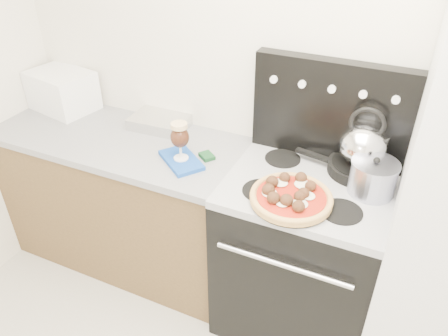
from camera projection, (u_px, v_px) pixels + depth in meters
The scene contains 15 objects.
room_shell at pixel (209, 247), 1.21m from camera, with size 3.52×3.01×2.52m.
base_cabinet at pixel (128, 202), 2.70m from camera, with size 1.45×0.60×0.86m, color brown.
countertop at pixel (118, 139), 2.45m from camera, with size 1.48×0.63×0.04m, color gray.
stove_body at pixel (300, 257), 2.29m from camera, with size 0.76×0.65×0.88m, color black.
cooktop at pixel (309, 187), 2.04m from camera, with size 0.76×0.65×0.04m, color #ADADB2.
backguard at pixel (330, 111), 2.10m from camera, with size 0.76×0.08×0.50m, color black.
toaster_oven at pixel (62, 91), 2.68m from camera, with size 0.38×0.28×0.24m, color white.
foil_sheet at pixel (161, 121), 2.52m from camera, with size 0.32×0.24×0.06m, color white.
oven_mitt at pixel (181, 160), 2.21m from camera, with size 0.26×0.15×0.02m, color #174AB0.
beer_glass at pixel (180, 141), 2.15m from camera, with size 0.09×0.09×0.20m, color #371B0F, non-canonical shape.
pizza_pan at pixel (291, 202), 1.90m from camera, with size 0.34×0.34×0.01m, color black.
pizza at pixel (291, 196), 1.89m from camera, with size 0.36×0.36×0.05m, color #E0A352, non-canonical shape.
skillet at pixel (358, 168), 2.09m from camera, with size 0.29×0.29×0.05m, color black.
tea_kettle at pixel (364, 141), 2.01m from camera, with size 0.22×0.22×0.24m, color silver, non-canonical shape.
stock_pot at pixel (373, 179), 1.93m from camera, with size 0.20×0.20×0.15m, color #ADAFC5.
Camera 1 is at (0.41, -0.49, 2.10)m, focal length 35.00 mm.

